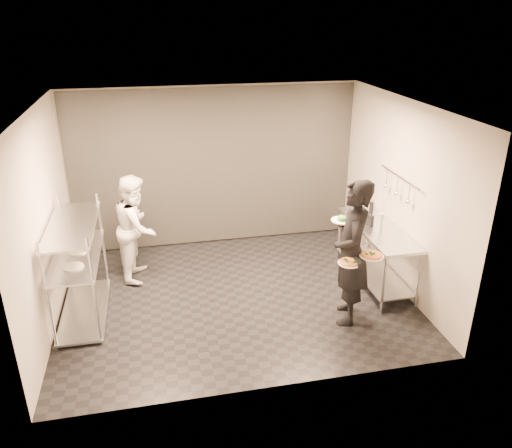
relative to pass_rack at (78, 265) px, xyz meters
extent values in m
cube|color=black|center=(2.15, 0.00, -0.77)|extent=(5.00, 4.00, 0.00)
cube|color=white|center=(2.15, 0.00, 2.03)|extent=(5.00, 4.00, 0.00)
cube|color=#B0AA9E|center=(2.15, 2.00, 0.63)|extent=(5.00, 0.00, 2.80)
cube|color=#B0AA9E|center=(2.15, -2.00, 0.63)|extent=(5.00, 0.00, 2.80)
cube|color=#B0AA9E|center=(-0.35, 0.00, 0.63)|extent=(0.00, 4.00, 2.80)
cube|color=#B0AA9E|center=(4.65, 0.00, 0.63)|extent=(0.00, 4.00, 2.80)
cube|color=white|center=(2.15, 1.97, 0.63)|extent=(4.90, 0.04, 2.74)
cylinder|color=silver|center=(-0.27, -0.77, -0.02)|extent=(0.04, 0.04, 1.50)
cylinder|color=silver|center=(-0.27, 0.77, -0.02)|extent=(0.04, 0.04, 1.50)
cylinder|color=silver|center=(0.27, -0.77, -0.02)|extent=(0.04, 0.04, 1.50)
cylinder|color=silver|center=(0.27, 0.77, -0.02)|extent=(0.04, 0.04, 1.50)
cube|color=#B6BAC1|center=(0.00, 0.00, -0.72)|extent=(0.60, 1.60, 0.03)
cube|color=#B6BAC1|center=(0.00, 0.00, 0.13)|extent=(0.60, 1.60, 0.03)
cube|color=#B6BAC1|center=(0.00, 0.00, 0.58)|extent=(0.60, 1.60, 0.03)
cylinder|color=silver|center=(0.00, -0.35, 0.16)|extent=(0.26, 0.26, 0.01)
cylinder|color=silver|center=(0.00, 0.10, 0.16)|extent=(0.26, 0.26, 0.01)
cylinder|color=silver|center=(4.07, -0.86, -0.32)|extent=(0.04, 0.04, 0.90)
cylinder|color=silver|center=(4.07, 0.86, -0.32)|extent=(0.04, 0.04, 0.90)
cylinder|color=silver|center=(4.59, -0.86, -0.32)|extent=(0.04, 0.04, 0.90)
cylinder|color=silver|center=(4.59, 0.86, -0.32)|extent=(0.04, 0.04, 0.90)
cube|color=#B6BAC1|center=(4.33, 0.00, -0.59)|extent=(0.57, 1.71, 0.03)
cube|color=#B6BAC1|center=(4.33, 0.00, 0.13)|extent=(0.60, 1.80, 0.04)
cylinder|color=silver|center=(4.59, 0.00, 0.93)|extent=(0.02, 1.20, 0.02)
cylinder|color=silver|center=(4.57, -0.35, 0.80)|extent=(0.01, 0.01, 0.22)
sphere|color=silver|center=(4.57, -0.35, 0.67)|extent=(0.07, 0.07, 0.07)
cylinder|color=silver|center=(4.57, 0.00, 0.80)|extent=(0.01, 0.01, 0.22)
sphere|color=silver|center=(4.57, 0.00, 0.67)|extent=(0.07, 0.07, 0.07)
cylinder|color=silver|center=(4.57, 0.35, 0.80)|extent=(0.01, 0.01, 0.22)
sphere|color=silver|center=(4.57, 0.35, 0.67)|extent=(0.07, 0.07, 0.07)
imported|color=black|center=(3.55, -0.87, 0.23)|extent=(0.68, 0.84, 2.01)
imported|color=white|center=(0.77, 0.96, 0.07)|extent=(0.76, 0.91, 1.67)
cylinder|color=silver|center=(3.42, -1.11, 0.23)|extent=(0.29, 0.29, 0.01)
cylinder|color=#C17545|center=(3.42, -1.11, 0.24)|extent=(0.25, 0.25, 0.02)
cylinder|color=#B54C18|center=(3.42, -1.11, 0.25)|extent=(0.22, 0.22, 0.01)
sphere|color=#155112|center=(3.42, -1.11, 0.26)|extent=(0.04, 0.04, 0.04)
cylinder|color=silver|center=(3.74, -1.06, 0.27)|extent=(0.31, 0.31, 0.01)
cylinder|color=#C17545|center=(3.74, -1.06, 0.28)|extent=(0.27, 0.27, 0.02)
cylinder|color=#B54C18|center=(3.74, -1.06, 0.29)|extent=(0.24, 0.24, 0.01)
sphere|color=#155112|center=(3.74, -1.06, 0.30)|extent=(0.04, 0.04, 0.04)
cylinder|color=silver|center=(3.49, -0.60, 0.59)|extent=(0.29, 0.29, 0.01)
ellipsoid|color=#1D6118|center=(3.49, -0.60, 0.63)|extent=(0.13, 0.13, 0.07)
cube|color=black|center=(4.21, 0.14, 0.24)|extent=(0.11, 0.26, 0.18)
cylinder|color=#94A195|center=(4.30, -0.11, 0.29)|extent=(0.08, 0.08, 0.28)
cylinder|color=#94A195|center=(4.50, 0.80, 0.25)|extent=(0.06, 0.06, 0.21)
cylinder|color=black|center=(4.42, 0.48, 0.26)|extent=(0.06, 0.06, 0.22)
camera|label=1|loc=(1.11, -6.31, 3.18)|focal=35.00mm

